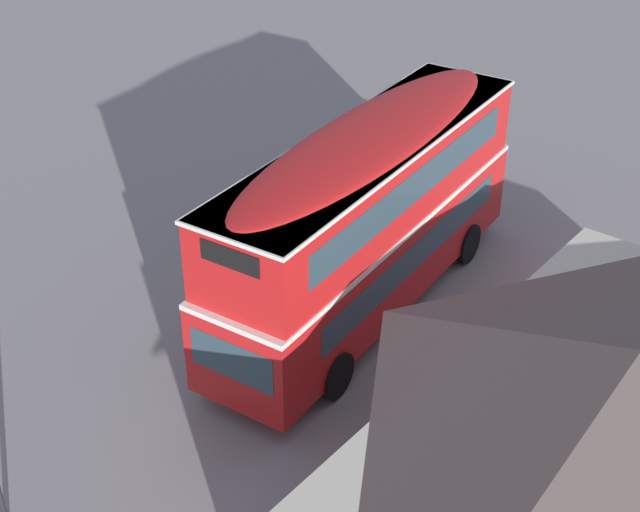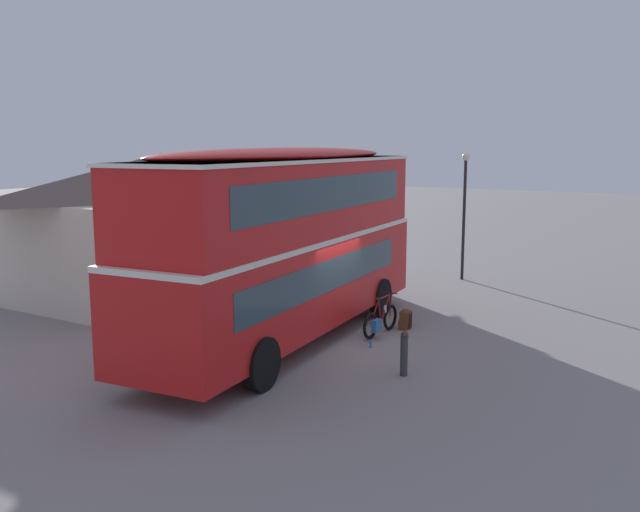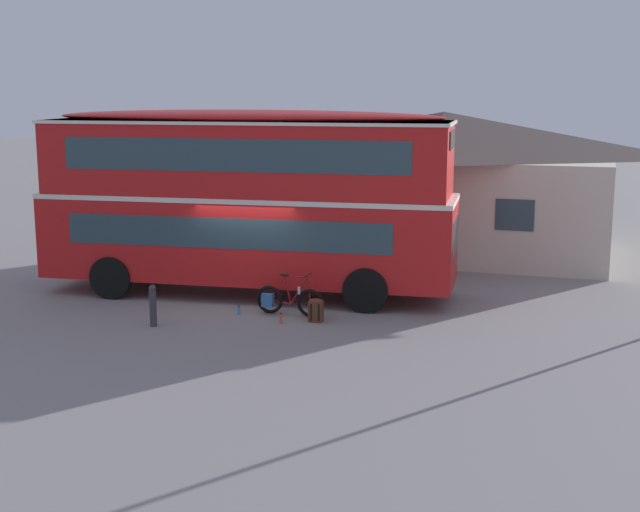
{
  "view_description": "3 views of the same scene",
  "coord_description": "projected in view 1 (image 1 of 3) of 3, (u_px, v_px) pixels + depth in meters",
  "views": [
    {
      "loc": [
        15.0,
        11.24,
        13.03
      ],
      "look_at": [
        1.14,
        0.4,
        2.13
      ],
      "focal_mm": 50.92,
      "sensor_mm": 36.0,
      "label": 1
    },
    {
      "loc": [
        -14.22,
        -8.55,
        4.86
      ],
      "look_at": [
        0.63,
        0.34,
        2.03
      ],
      "focal_mm": 38.42,
      "sensor_mm": 36.0,
      "label": 2
    },
    {
      "loc": [
        8.0,
        -20.18,
        5.37
      ],
      "look_at": [
        1.72,
        0.07,
        1.25
      ],
      "focal_mm": 49.2,
      "sensor_mm": 36.0,
      "label": 3
    }
  ],
  "objects": [
    {
      "name": "kerb_bollard",
      "position": [
        281.0,
        230.0,
        24.94
      ],
      "size": [
        0.16,
        0.16,
        0.97
      ],
      "color": "#333338",
      "rests_on": "ground"
    },
    {
      "name": "touring_bicycle",
      "position": [
        269.0,
        299.0,
        22.33
      ],
      "size": [
        1.73,
        0.46,
        1.03
      ],
      "color": "black",
      "rests_on": "ground"
    },
    {
      "name": "water_bottle_red_squeeze",
      "position": [
        245.0,
        299.0,
        22.78
      ],
      "size": [
        0.07,
        0.07,
        0.24
      ],
      "color": "#D84C33",
      "rests_on": "ground"
    },
    {
      "name": "water_bottle_blue_sports",
      "position": [
        289.0,
        284.0,
        23.38
      ],
      "size": [
        0.07,
        0.07,
        0.23
      ],
      "color": "#338CBF",
      "rests_on": "ground"
    },
    {
      "name": "ground_plane",
      "position": [
        335.0,
        304.0,
        22.8
      ],
      "size": [
        120.0,
        120.0,
        0.0
      ],
      "primitive_type": "plane",
      "color": "gray"
    },
    {
      "name": "pub_building",
      "position": [
        616.0,
        458.0,
        14.95
      ],
      "size": [
        11.15,
        6.86,
        4.56
      ],
      "color": "beige",
      "rests_on": "ground"
    },
    {
      "name": "double_decker_bus",
      "position": [
        368.0,
        213.0,
        21.35
      ],
      "size": [
        10.85,
        3.43,
        4.79
      ],
      "color": "black",
      "rests_on": "ground"
    },
    {
      "name": "backpack_on_ground",
      "position": [
        237.0,
        312.0,
        22.0
      ],
      "size": [
        0.36,
        0.34,
        0.55
      ],
      "color": "#592D19",
      "rests_on": "ground"
    }
  ]
}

